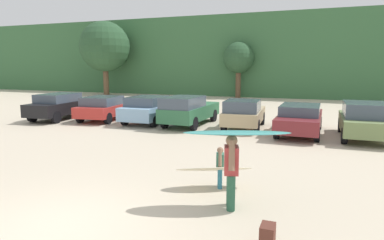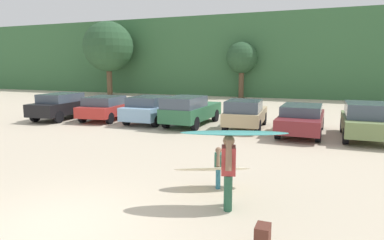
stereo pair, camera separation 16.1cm
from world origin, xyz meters
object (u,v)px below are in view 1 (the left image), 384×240
(person_child, at_px, (220,165))
(parked_car_olive_green, at_px, (365,120))
(parked_car_red, at_px, (105,107))
(parked_car_tan, at_px, (244,113))
(backpack_dropped, at_px, (267,237))
(parked_car_black, at_px, (60,105))
(parked_car_maroon, at_px, (300,118))
(person_adult, at_px, (231,167))
(surfboard_teal, at_px, (237,133))
(surfboard_cream, at_px, (214,169))
(parked_car_sky_blue, at_px, (150,109))
(parked_car_forest_green, at_px, (189,110))

(person_child, bearing_deg, parked_car_olive_green, -133.99)
(parked_car_red, distance_m, parked_car_tan, 8.16)
(parked_car_tan, height_order, backpack_dropped, parked_car_tan)
(parked_car_black, height_order, backpack_dropped, parked_car_black)
(person_child, bearing_deg, parked_car_red, -57.82)
(person_child, bearing_deg, parked_car_tan, -97.96)
(parked_car_black, xyz_separation_m, parked_car_maroon, (13.57, 0.38, -0.09))
(person_child, bearing_deg, person_adult, 100.61)
(parked_car_black, relative_size, parked_car_olive_green, 1.11)
(parked_car_olive_green, xyz_separation_m, person_child, (-4.17, -7.89, -0.23))
(parked_car_black, height_order, person_adult, person_adult)
(parked_car_black, xyz_separation_m, surfboard_teal, (12.76, -8.81, 0.87))
(parked_car_olive_green, distance_m, surfboard_cream, 9.09)
(person_child, bearing_deg, parked_car_black, -48.83)
(parked_car_black, distance_m, surfboard_teal, 15.54)
(parked_car_sky_blue, bearing_deg, parked_car_olive_green, -95.04)
(parked_car_red, relative_size, parked_car_tan, 1.01)
(parked_car_forest_green, distance_m, person_child, 9.39)
(parked_car_tan, distance_m, parked_car_maroon, 2.74)
(surfboard_cream, bearing_deg, parked_car_maroon, -125.29)
(person_child, height_order, backpack_dropped, person_child)
(parked_car_red, height_order, parked_car_olive_green, parked_car_olive_green)
(parked_car_black, distance_m, person_adult, 15.49)
(parked_car_olive_green, bearing_deg, surfboard_cream, 151.58)
(parked_car_olive_green, bearing_deg, parked_car_forest_green, 86.14)
(parked_car_maroon, height_order, surfboard_cream, parked_car_maroon)
(parked_car_red, xyz_separation_m, surfboard_teal, (10.06, -9.41, 0.94))
(parked_car_sky_blue, bearing_deg, surfboard_cream, -145.15)
(parked_car_sky_blue, distance_m, surfboard_cream, 10.76)
(parked_car_red, distance_m, person_adult, 13.77)
(parked_car_maroon, bearing_deg, person_child, 170.77)
(parked_car_olive_green, distance_m, person_adult, 9.73)
(parked_car_tan, bearing_deg, parked_car_forest_green, 88.28)
(parked_car_olive_green, bearing_deg, backpack_dropped, 166.09)
(surfboard_cream, distance_m, backpack_dropped, 3.07)
(parked_car_red, bearing_deg, parked_car_black, 96.25)
(parked_car_sky_blue, relative_size, surfboard_cream, 2.16)
(parked_car_maroon, height_order, person_adult, person_adult)
(parked_car_red, height_order, surfboard_cream, parked_car_red)
(surfboard_cream, bearing_deg, person_adult, 100.02)
(parked_car_black, relative_size, parked_car_tan, 1.11)
(parked_car_maroon, xyz_separation_m, backpack_dropped, (0.12, -10.77, -0.50))
(parked_car_sky_blue, distance_m, parked_car_maroon, 8.00)
(parked_car_forest_green, height_order, parked_car_maroon, parked_car_forest_green)
(parked_car_red, bearing_deg, person_child, -137.83)
(parked_car_sky_blue, xyz_separation_m, parked_car_maroon, (7.99, -0.40, -0.04))
(surfboard_teal, bearing_deg, parked_car_tan, -98.88)
(surfboard_cream, bearing_deg, backpack_dropped, 100.25)
(parked_car_sky_blue, height_order, surfboard_teal, surfboard_teal)
(parked_car_black, xyz_separation_m, parked_car_sky_blue, (5.58, 0.79, -0.04))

